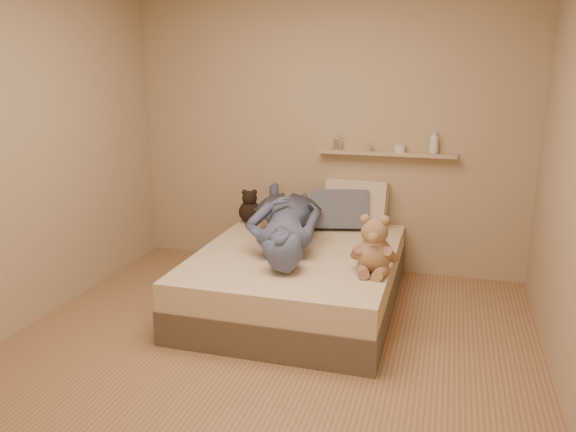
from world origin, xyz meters
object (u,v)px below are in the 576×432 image
(game_console, at_px, (282,256))
(dark_plush, at_px, (250,208))
(pillow_grey, at_px, (339,210))
(wall_shelf, at_px, (386,153))
(bed, at_px, (298,277))
(pillow_cream, at_px, (356,204))
(person, at_px, (285,218))
(teddy_bear, at_px, (374,249))

(game_console, xyz_separation_m, dark_plush, (-0.66, 1.18, 0.00))
(game_console, distance_m, dark_plush, 1.35)
(pillow_grey, bearing_deg, wall_shelf, 31.10)
(bed, height_order, game_console, game_console)
(game_console, bearing_deg, pillow_grey, 82.70)
(game_console, distance_m, pillow_cream, 1.40)
(dark_plush, height_order, person, person)
(pillow_cream, bearing_deg, teddy_bear, -74.40)
(game_console, xyz_separation_m, teddy_bear, (0.60, 0.22, 0.04))
(bed, distance_m, person, 0.49)
(pillow_cream, relative_size, person, 0.33)
(game_console, distance_m, teddy_bear, 0.64)
(wall_shelf, bearing_deg, bed, -121.18)
(teddy_bear, bearing_deg, wall_shelf, 93.68)
(teddy_bear, height_order, wall_shelf, wall_shelf)
(pillow_grey, bearing_deg, teddy_bear, -66.32)
(pillow_cream, bearing_deg, wall_shelf, 18.11)
(person, distance_m, wall_shelf, 1.11)
(dark_plush, bearing_deg, game_console, -60.77)
(dark_plush, bearing_deg, pillow_cream, 11.10)
(teddy_bear, distance_m, person, 0.93)
(dark_plush, height_order, pillow_grey, pillow_grey)
(pillow_cream, relative_size, pillow_grey, 1.10)
(teddy_bear, height_order, person, teddy_bear)
(bed, xyz_separation_m, wall_shelf, (0.55, 0.91, 0.88))
(bed, relative_size, wall_shelf, 1.58)
(game_console, xyz_separation_m, person, (-0.19, 0.72, 0.06))
(teddy_bear, height_order, dark_plush, teddy_bear)
(teddy_bear, bearing_deg, game_console, -159.92)
(wall_shelf, bearing_deg, pillow_grey, -148.90)
(bed, distance_m, pillow_grey, 0.82)
(pillow_cream, bearing_deg, person, -125.62)
(bed, xyz_separation_m, pillow_cream, (0.31, 0.83, 0.43))
(person, bearing_deg, pillow_grey, -138.16)
(bed, bearing_deg, wall_shelf, 58.82)
(dark_plush, xyz_separation_m, person, (0.48, -0.46, 0.06))
(teddy_bear, distance_m, pillow_grey, 1.10)
(pillow_cream, bearing_deg, dark_plush, -168.90)
(teddy_bear, relative_size, pillow_grey, 0.84)
(teddy_bear, bearing_deg, pillow_cream, 105.60)
(pillow_cream, distance_m, wall_shelf, 0.52)
(dark_plush, relative_size, wall_shelf, 0.26)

